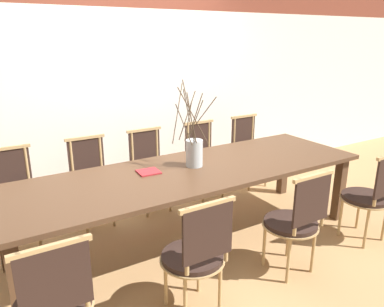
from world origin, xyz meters
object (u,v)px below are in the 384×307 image
Objects in this scene: chair_far_center at (150,168)px; vase_centerpiece at (194,151)px; chair_near_center at (296,219)px; dining_table at (192,177)px; book_stack at (148,172)px.

vase_centerpiece is at bearing 96.23° from chair_far_center.
chair_far_center is at bearing 105.25° from chair_near_center.
dining_table is 0.40m from book_stack.
vase_centerpiece is at bearing 47.35° from dining_table.
chair_far_center is 1.14× the size of vase_centerpiece.
dining_table is at bearing 117.57° from chair_near_center.
book_stack is at bearing 129.72° from chair_near_center.
chair_far_center is 0.84m from book_stack.
book_stack is at bearing 172.47° from vase_centerpiece.
chair_near_center reaches higher than book_stack.
book_stack is (-0.37, 0.13, 0.08)m from dining_table.
vase_centerpiece is at bearing 112.34° from chair_near_center.
vase_centerpiece is (0.07, 0.07, 0.21)m from dining_table.
dining_table is 16.98× the size of book_stack.
chair_near_center is 1.07m from vase_centerpiece.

